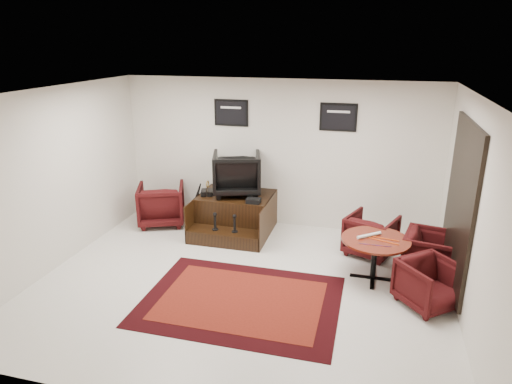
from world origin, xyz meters
TOP-DOWN VIEW (x-y plane):
  - ground at (0.00, 0.00)m, footprint 6.00×6.00m
  - room_shell at (0.41, 0.12)m, footprint 6.02×5.02m
  - area_rug at (0.14, -0.42)m, footprint 2.71×2.03m
  - shine_podium at (-0.67, 1.91)m, footprint 1.37×1.41m
  - shine_chair at (-0.67, 2.05)m, footprint 1.05×1.02m
  - shoes_pair at (-1.19, 1.83)m, footprint 0.28×0.30m
  - polish_kit at (-0.24, 1.62)m, footprint 0.24×0.17m
  - umbrella_black at (-1.49, 1.82)m, footprint 0.30×0.11m
  - umbrella_hooked at (-1.48, 1.89)m, footprint 0.35×0.13m
  - armchair_side at (-2.18, 1.90)m, footprint 1.09×1.06m
  - meeting_table at (1.89, 0.69)m, footprint 1.01×1.01m
  - table_chair_back at (1.83, 1.56)m, footprint 0.95×0.92m
  - table_chair_window at (2.72, 1.05)m, footprint 0.83×0.87m
  - table_chair_corner at (2.63, 0.12)m, footprint 0.96×0.96m
  - paper_roll at (1.79, 0.75)m, footprint 0.35×0.31m
  - table_clutter at (1.98, 0.62)m, footprint 0.57×0.33m

SIDE VIEW (x-z plane):
  - ground at x=0.00m, z-range 0.00..0.00m
  - area_rug at x=0.14m, z-range 0.00..0.01m
  - shine_podium at x=-0.67m, z-range -0.03..0.68m
  - table_chair_corner at x=2.63m, z-range 0.00..0.73m
  - table_chair_window at x=2.72m, z-range 0.00..0.76m
  - table_chair_back at x=1.83m, z-range 0.00..0.77m
  - umbrella_black at x=-1.49m, z-range 0.00..0.79m
  - armchair_side at x=-2.18m, z-range 0.00..0.88m
  - umbrella_hooked at x=-1.48m, z-range 0.00..0.93m
  - meeting_table at x=1.89m, z-range 0.25..0.91m
  - table_clutter at x=1.98m, z-range 0.66..0.67m
  - paper_roll at x=1.79m, z-range 0.66..0.71m
  - polish_kit at x=-0.24m, z-range 0.70..0.79m
  - shoes_pair at x=-1.19m, z-range 0.70..0.80m
  - shine_chair at x=-0.67m, z-range 0.70..1.58m
  - room_shell at x=0.41m, z-range 0.38..3.19m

